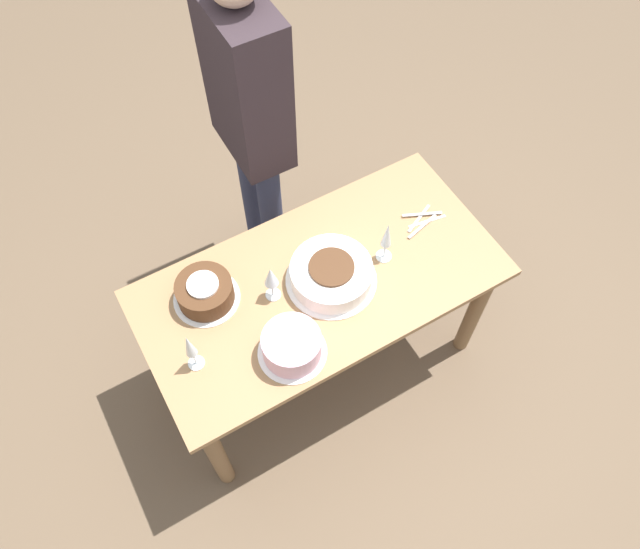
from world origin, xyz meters
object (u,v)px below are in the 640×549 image
Objects in this scene: cake_center_white at (331,274)px; person_cutting at (250,110)px; cake_back_decorated at (292,346)px; wine_glass_far at (190,347)px; cake_front_chocolate at (205,292)px; wine_glass_near at (271,277)px; wine_glass_extra at (387,237)px.

person_cutting is (-0.03, -0.72, 0.25)m from cake_center_white.
cake_back_decorated is 1.19× the size of wine_glass_far.
cake_back_decorated is 0.15× the size of person_cutting.
cake_center_white is 0.35m from cake_back_decorated.
cake_back_decorated reaches higher than cake_front_chocolate.
person_cutting is (-0.26, -0.66, 0.17)m from wine_glass_near.
wine_glass_extra is at bearing 172.06° from wine_glass_near.
cake_center_white is at bearing -145.25° from cake_back_decorated.
wine_glass_far is 0.85m from wine_glass_extra.
cake_front_chocolate is 1.01× the size of cake_back_decorated.
cake_back_decorated is 1.36× the size of wine_glass_near.
wine_glass_far reaches higher than cake_back_decorated.
person_cutting is at bearing -73.67° from wine_glass_extra.
wine_glass_near is at bearing -7.94° from wine_glass_extra.
cake_back_decorated is at bearing -18.44° from person_cutting.
person_cutting is at bearing -111.55° from wine_glass_near.
wine_glass_near reaches higher than cake_front_chocolate.
wine_glass_extra is (-0.85, -0.05, -0.00)m from wine_glass_far.
wine_glass_near is at bearing -21.00° from person_cutting.
wine_glass_extra reaches higher than wine_glass_near.
wine_glass_extra reaches higher than cake_center_white.
cake_center_white is 0.76m from person_cutting.
wine_glass_extra reaches higher than cake_front_chocolate.
wine_glass_far is 1.00× the size of wine_glass_extra.
cake_back_decorated is 0.56m from wine_glass_extra.
wine_glass_near is 0.48m from wine_glass_extra.
wine_glass_extra is at bearing -176.75° from wine_glass_far.
wine_glass_far is (0.15, 0.23, 0.09)m from cake_front_chocolate.
person_cutting is (-0.49, -0.54, 0.25)m from cake_front_chocolate.
cake_back_decorated is at bearing 34.75° from cake_center_white.
person_cutting is (-0.64, -0.77, 0.16)m from wine_glass_far.
wine_glass_far is (0.61, 0.06, 0.09)m from cake_center_white.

